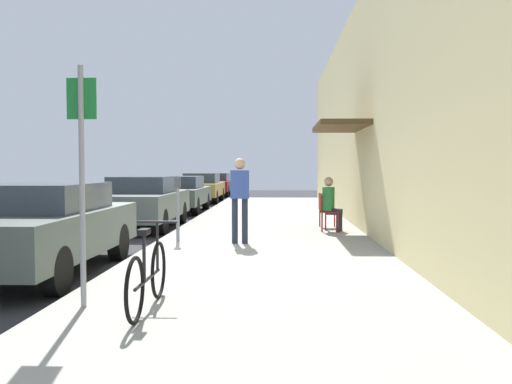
# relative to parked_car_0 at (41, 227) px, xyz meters

# --- Properties ---
(ground_plane) EXTENTS (60.00, 60.00, 0.00)m
(ground_plane) POSITION_rel_parked_car_0_xyz_m (1.10, 1.63, -0.73)
(ground_plane) COLOR #2D2D30
(sidewalk_slab) EXTENTS (4.50, 32.00, 0.12)m
(sidewalk_slab) POSITION_rel_parked_car_0_xyz_m (3.35, 3.63, -0.67)
(sidewalk_slab) COLOR #9E9B93
(sidewalk_slab) RESTS_ON ground_plane
(building_facade) EXTENTS (1.40, 32.00, 5.89)m
(building_facade) POSITION_rel_parked_car_0_xyz_m (5.75, 3.64, 2.21)
(building_facade) COLOR beige
(building_facade) RESTS_ON ground_plane
(parked_car_0) EXTENTS (1.80, 4.40, 1.39)m
(parked_car_0) POSITION_rel_parked_car_0_xyz_m (0.00, 0.00, 0.00)
(parked_car_0) COLOR #47514C
(parked_car_0) RESTS_ON ground_plane
(parked_car_1) EXTENTS (1.80, 4.40, 1.40)m
(parked_car_1) POSITION_rel_parked_car_0_xyz_m (0.00, 6.31, 0.00)
(parked_car_1) COLOR #47514C
(parked_car_1) RESTS_ON ground_plane
(parked_car_2) EXTENTS (1.80, 4.40, 1.32)m
(parked_car_2) POSITION_rel_parked_car_0_xyz_m (-0.00, 11.80, -0.03)
(parked_car_2) COLOR #47514C
(parked_car_2) RESTS_ON ground_plane
(parked_car_3) EXTENTS (1.80, 4.40, 1.37)m
(parked_car_3) POSITION_rel_parked_car_0_xyz_m (-0.00, 17.61, -0.01)
(parked_car_3) COLOR #A58433
(parked_car_3) RESTS_ON ground_plane
(parked_car_4) EXTENTS (1.80, 4.40, 1.32)m
(parked_car_4) POSITION_rel_parked_car_0_xyz_m (-0.00, 23.31, -0.03)
(parked_car_4) COLOR maroon
(parked_car_4) RESTS_ON ground_plane
(parking_meter) EXTENTS (0.12, 0.10, 1.32)m
(parking_meter) POSITION_rel_parked_car_0_xyz_m (1.55, 2.98, 0.16)
(parking_meter) COLOR slate
(parking_meter) RESTS_ON sidewalk_slab
(street_sign) EXTENTS (0.32, 0.06, 2.60)m
(street_sign) POSITION_rel_parked_car_0_xyz_m (1.50, -2.37, 0.91)
(street_sign) COLOR gray
(street_sign) RESTS_ON sidewalk_slab
(bicycle_0) EXTENTS (0.46, 1.71, 0.90)m
(bicycle_0) POSITION_rel_parked_car_0_xyz_m (2.23, -2.47, -0.25)
(bicycle_0) COLOR black
(bicycle_0) RESTS_ON sidewalk_slab
(cafe_chair_0) EXTENTS (0.55, 0.55, 0.87)m
(cafe_chair_0) POSITION_rel_parked_car_0_xyz_m (4.81, 4.85, -0.11)
(cafe_chair_0) COLOR maroon
(cafe_chair_0) RESTS_ON sidewalk_slab
(seated_patron_0) EXTENTS (0.51, 0.46, 1.29)m
(seated_patron_0) POSITION_rel_parked_car_0_xyz_m (4.87, 4.84, 0.09)
(seated_patron_0) COLOR #232838
(seated_patron_0) RESTS_ON sidewalk_slab
(cafe_chair_1) EXTENTS (0.47, 0.47, 0.87)m
(cafe_chair_1) POSITION_rel_parked_car_0_xyz_m (4.80, 5.69, -0.11)
(cafe_chair_1) COLOR maroon
(cafe_chair_1) RESTS_ON sidewalk_slab
(pedestrian_standing) EXTENTS (0.36, 0.22, 1.70)m
(pedestrian_standing) POSITION_rel_parked_car_0_xyz_m (2.85, 2.68, 0.39)
(pedestrian_standing) COLOR #232838
(pedestrian_standing) RESTS_ON sidewalk_slab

